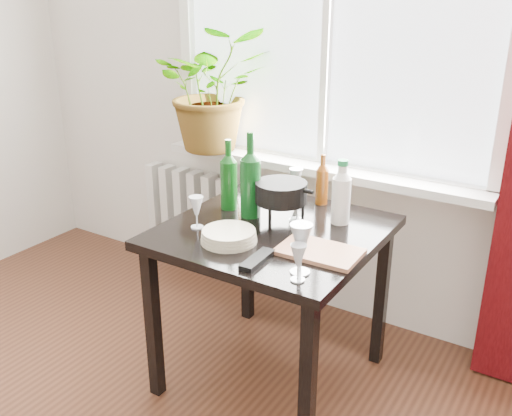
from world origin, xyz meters
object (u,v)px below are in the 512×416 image
Objects in this scene: bottle_amber at (322,179)px; cutting_board at (319,252)px; cleaning_bottle at (341,192)px; wineglass_front_right at (301,248)px; fondue_pot at (281,201)px; wine_bottle_right at (250,174)px; wineglass_far_right at (298,262)px; wine_bottle_left at (229,174)px; radiator at (204,217)px; tv_remote at (257,260)px; wineglass_front_left at (197,212)px; table at (273,248)px; wineglass_back_left at (296,184)px; plate_stack at (229,236)px; potted_plant at (213,89)px; wineglass_back_center at (297,202)px.

bottle_amber is 0.54m from cutting_board.
wineglass_front_right is at bearing -81.77° from cleaning_bottle.
wineglass_front_right is 0.48m from fondue_pot.
cleaning_bottle is 0.91× the size of cutting_board.
wine_bottle_right is 2.77× the size of wineglass_far_right.
wine_bottle_left is 0.14m from wine_bottle_right.
radiator is 1.39m from tv_remote.
wine_bottle_left reaches higher than wineglass_front_right.
cutting_board is at bearing 5.36° from wineglass_front_left.
wineglass_back_left reaches higher than table.
wine_bottle_left is at bearing 143.43° from wineglass_far_right.
wine_bottle_left is 0.38m from plate_stack.
plate_stack is (-0.08, -0.21, 0.12)m from table.
plate_stack is at bearing 151.97° from tv_remote.
cutting_board is (0.23, -0.48, -0.11)m from bottle_amber.
wineglass_front_left is (-0.31, -0.53, -0.05)m from bottle_amber.
wineglass_front_left is at bearing -134.61° from fondue_pot.
cutting_board is at bearing 14.96° from plate_stack.
wineglass_back_left is at bearing 53.31° from wine_bottle_left.
wine_bottle_left is 2.12× the size of wineglass_back_left.
potted_plant is 1.06m from plate_stack.
table is 3.07× the size of cleaning_bottle.
table is at bearing 131.18° from wineglass_far_right.
wine_bottle_right is at bearing -163.31° from wineglass_back_center.
cleaning_bottle is at bearing 37.51° from wineglass_front_left.
wineglass_far_right is (0.99, -0.89, -0.36)m from potted_plant.
wine_bottle_left is at bearing -139.72° from bottle_amber.
tv_remote reaches higher than table.
table is 6.22× the size of wineglass_far_right.
plate_stack is at bearing -110.20° from table.
plate_stack is 0.73× the size of cutting_board.
plate_stack reaches higher than table.
wineglass_front_right is (1.13, -0.92, 0.45)m from radiator.
wineglass_front_right reaches higher than cutting_board.
cleaning_bottle is at bearing -22.14° from radiator.
potted_plant is at bearing 149.79° from wineglass_back_center.
wineglass_front_left is at bearing -174.64° from cutting_board.
table is 0.44m from wineglass_front_right.
wine_bottle_right is 0.28m from wineglass_front_left.
wineglass_far_right is at bearing -41.96° from potted_plant.
potted_plant is 2.77× the size of bottle_amber.
tv_remote is at bearing -44.05° from radiator.
wineglass_back_center is 1.12× the size of wineglass_back_left.
tv_remote reaches higher than radiator.
radiator is at bearing 143.46° from table.
wine_bottle_left is at bearing 132.89° from tv_remote.
wine_bottle_right is at bearing -39.06° from radiator.
wineglass_front_left is at bearing 158.23° from tv_remote.
tv_remote is (0.26, -0.36, -0.18)m from wine_bottle_right.
wine_bottle_left is 0.28m from fondue_pot.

